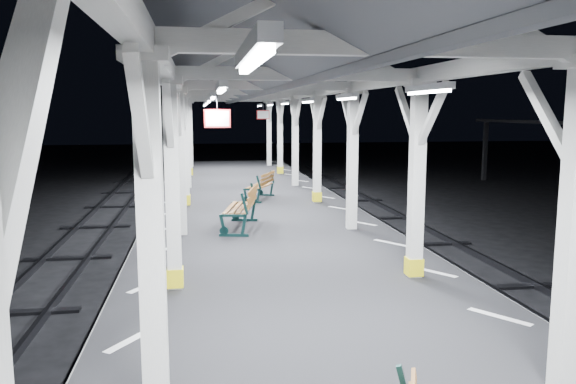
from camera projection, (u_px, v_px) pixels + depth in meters
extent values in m
cube|color=black|center=(325.00, 364.00, 7.40)|extent=(6.00, 50.00, 1.00)
cube|color=silver|center=(132.00, 339.00, 6.94)|extent=(1.00, 48.00, 0.01)
cube|color=silver|center=(499.00, 317.00, 7.70)|extent=(1.00, 48.00, 0.01)
cube|color=silver|center=(13.00, 134.00, 1.29)|extent=(0.10, 0.99, 0.99)
cube|color=silver|center=(152.00, 252.00, 4.83)|extent=(0.22, 0.22, 3.20)
cube|color=silver|center=(145.00, 55.00, 4.59)|extent=(0.40, 0.40, 0.12)
cube|color=silver|center=(152.00, 117.00, 5.20)|extent=(0.10, 0.99, 0.99)
cube|color=silver|center=(140.00, 118.00, 4.13)|extent=(0.10, 0.99, 0.99)
cube|color=silver|center=(173.00, 189.00, 8.74)|extent=(0.22, 0.22, 3.20)
cube|color=silver|center=(169.00, 81.00, 8.50)|extent=(0.40, 0.40, 0.12)
cube|color=yellow|center=(175.00, 277.00, 8.94)|extent=(0.26, 0.26, 0.30)
cube|color=silver|center=(172.00, 114.00, 9.11)|extent=(0.10, 0.99, 0.99)
cube|color=silver|center=(169.00, 115.00, 8.04)|extent=(0.10, 0.99, 0.99)
cube|color=silver|center=(181.00, 165.00, 12.65)|extent=(0.22, 0.22, 3.20)
cube|color=silver|center=(179.00, 90.00, 12.41)|extent=(0.40, 0.40, 0.12)
cube|color=silver|center=(180.00, 113.00, 13.02)|extent=(0.10, 0.99, 0.99)
cube|color=silver|center=(178.00, 114.00, 11.95)|extent=(0.10, 0.99, 0.99)
cube|color=silver|center=(185.00, 152.00, 16.56)|extent=(0.22, 0.22, 3.20)
cube|color=silver|center=(183.00, 95.00, 16.32)|extent=(0.40, 0.40, 0.12)
cube|color=yellow|center=(186.00, 200.00, 16.76)|extent=(0.26, 0.26, 0.30)
cube|color=silver|center=(184.00, 113.00, 16.93)|extent=(0.10, 0.99, 0.99)
cube|color=silver|center=(183.00, 113.00, 15.86)|extent=(0.10, 0.99, 0.99)
cube|color=silver|center=(187.00, 144.00, 20.47)|extent=(0.22, 0.22, 3.20)
cube|color=silver|center=(186.00, 98.00, 20.23)|extent=(0.40, 0.40, 0.12)
cube|color=silver|center=(187.00, 113.00, 20.84)|extent=(0.10, 0.99, 0.99)
cube|color=silver|center=(186.00, 113.00, 19.77)|extent=(0.10, 0.99, 0.99)
cube|color=silver|center=(189.00, 139.00, 24.38)|extent=(0.22, 0.22, 3.20)
cube|color=silver|center=(188.00, 100.00, 24.14)|extent=(0.40, 0.40, 0.12)
cube|color=yellow|center=(190.00, 172.00, 24.58)|extent=(0.26, 0.26, 0.30)
cube|color=silver|center=(189.00, 112.00, 24.75)|extent=(0.10, 0.99, 0.99)
cube|color=silver|center=(188.00, 112.00, 23.68)|extent=(0.10, 0.99, 0.99)
cube|color=silver|center=(190.00, 135.00, 28.29)|extent=(0.22, 0.22, 3.20)
cube|color=silver|center=(190.00, 102.00, 28.05)|extent=(0.40, 0.40, 0.12)
cube|color=silver|center=(190.00, 112.00, 28.67)|extent=(0.10, 0.99, 0.99)
cube|color=silver|center=(190.00, 112.00, 27.59)|extent=(0.10, 0.99, 0.99)
cube|color=silver|center=(573.00, 236.00, 5.45)|extent=(0.22, 0.22, 3.20)
cube|color=silver|center=(547.00, 116.00, 5.82)|extent=(0.10, 0.99, 0.99)
cube|color=silver|center=(417.00, 184.00, 9.36)|extent=(0.22, 0.22, 3.20)
cube|color=silver|center=(420.00, 83.00, 9.12)|extent=(0.40, 0.40, 0.12)
cube|color=yellow|center=(414.00, 266.00, 9.56)|extent=(0.26, 0.26, 0.30)
cube|color=silver|center=(407.00, 114.00, 9.73)|extent=(0.10, 0.99, 0.99)
cube|color=silver|center=(433.00, 115.00, 8.66)|extent=(0.10, 0.99, 0.99)
cube|color=silver|center=(352.00, 162.00, 13.27)|extent=(0.22, 0.22, 3.20)
cube|color=silver|center=(353.00, 91.00, 13.03)|extent=(0.40, 0.40, 0.12)
cube|color=silver|center=(347.00, 113.00, 13.64)|extent=(0.10, 0.99, 0.99)
cube|color=silver|center=(360.00, 114.00, 12.57)|extent=(0.10, 0.99, 0.99)
cube|color=silver|center=(317.00, 151.00, 17.18)|extent=(0.22, 0.22, 3.20)
cube|color=silver|center=(318.00, 96.00, 16.94)|extent=(0.40, 0.40, 0.12)
cube|color=yellow|center=(317.00, 197.00, 17.38)|extent=(0.26, 0.26, 0.30)
cube|color=silver|center=(314.00, 113.00, 17.55)|extent=(0.10, 0.99, 0.99)
cube|color=silver|center=(321.00, 113.00, 16.48)|extent=(0.10, 0.99, 0.99)
cube|color=silver|center=(295.00, 143.00, 21.09)|extent=(0.22, 0.22, 3.20)
cube|color=silver|center=(295.00, 99.00, 20.85)|extent=(0.40, 0.40, 0.12)
cube|color=silver|center=(293.00, 113.00, 21.46)|extent=(0.10, 0.99, 0.99)
cube|color=silver|center=(298.00, 113.00, 20.39)|extent=(0.10, 0.99, 0.99)
cube|color=silver|center=(280.00, 138.00, 25.00)|extent=(0.22, 0.22, 3.20)
cube|color=silver|center=(280.00, 101.00, 24.76)|extent=(0.40, 0.40, 0.12)
cube|color=yellow|center=(280.00, 170.00, 25.20)|extent=(0.26, 0.26, 0.30)
cube|color=silver|center=(278.00, 112.00, 25.37)|extent=(0.10, 0.99, 0.99)
cube|color=silver|center=(282.00, 112.00, 24.30)|extent=(0.10, 0.99, 0.99)
cube|color=silver|center=(269.00, 135.00, 28.91)|extent=(0.22, 0.22, 3.20)
cube|color=silver|center=(269.00, 102.00, 28.67)|extent=(0.40, 0.40, 0.12)
cube|color=silver|center=(268.00, 112.00, 29.28)|extent=(0.10, 0.99, 0.99)
cube|color=silver|center=(270.00, 112.00, 28.21)|extent=(0.10, 0.99, 0.99)
cube|color=silver|center=(160.00, 61.00, 6.53)|extent=(0.18, 48.00, 0.24)
cube|color=silver|center=(481.00, 66.00, 7.15)|extent=(0.18, 48.00, 0.24)
cube|color=silver|center=(380.00, 44.00, 4.89)|extent=(4.20, 0.14, 0.20)
cube|color=silver|center=(299.00, 74.00, 8.80)|extent=(4.20, 0.14, 0.20)
cube|color=silver|center=(268.00, 85.00, 12.71)|extent=(4.20, 0.14, 0.20)
cube|color=silver|center=(252.00, 92.00, 16.62)|extent=(4.20, 0.14, 0.20)
cube|color=silver|center=(242.00, 95.00, 20.53)|extent=(4.20, 0.14, 0.20)
cube|color=silver|center=(235.00, 98.00, 24.44)|extent=(4.20, 0.14, 0.20)
cube|color=silver|center=(230.00, 100.00, 28.35)|extent=(4.20, 0.14, 0.20)
cube|color=#4B4D52|center=(220.00, 15.00, 6.56)|extent=(2.80, 49.00, 1.45)
cube|color=#4B4D52|center=(430.00, 20.00, 6.97)|extent=(2.80, 49.00, 1.45)
cube|color=silver|center=(253.00, 51.00, 2.77)|extent=(0.10, 1.35, 0.08)
cube|color=white|center=(254.00, 61.00, 2.78)|extent=(0.05, 1.25, 0.05)
cube|color=silver|center=(221.00, 86.00, 6.68)|extent=(0.10, 1.35, 0.08)
cube|color=white|center=(221.00, 90.00, 6.69)|extent=(0.05, 1.25, 0.05)
cube|color=silver|center=(213.00, 95.00, 10.59)|extent=(0.10, 1.35, 0.08)
cube|color=white|center=(213.00, 98.00, 10.60)|extent=(0.05, 1.25, 0.05)
cube|color=silver|center=(209.00, 100.00, 14.50)|extent=(0.10, 1.35, 0.08)
cube|color=white|center=(209.00, 102.00, 14.51)|extent=(0.05, 1.25, 0.05)
cube|color=silver|center=(207.00, 102.00, 18.41)|extent=(0.10, 1.35, 0.08)
cube|color=white|center=(207.00, 104.00, 18.42)|extent=(0.05, 1.25, 0.05)
cube|color=silver|center=(205.00, 104.00, 22.32)|extent=(0.10, 1.35, 0.08)
cube|color=white|center=(205.00, 105.00, 22.33)|extent=(0.05, 1.25, 0.05)
cube|color=silver|center=(204.00, 105.00, 26.23)|extent=(0.10, 1.35, 0.08)
cube|color=white|center=(204.00, 106.00, 26.24)|extent=(0.05, 1.25, 0.05)
cube|color=silver|center=(428.00, 87.00, 7.08)|extent=(0.10, 1.35, 0.08)
cube|color=white|center=(428.00, 91.00, 7.09)|extent=(0.05, 1.25, 0.05)
cube|color=silver|center=(346.00, 96.00, 10.99)|extent=(0.10, 1.35, 0.08)
cube|color=white|center=(346.00, 98.00, 11.00)|extent=(0.05, 1.25, 0.05)
cube|color=silver|center=(308.00, 100.00, 14.90)|extent=(0.10, 1.35, 0.08)
cube|color=white|center=(308.00, 102.00, 14.91)|extent=(0.05, 1.25, 0.05)
cube|color=silver|center=(285.00, 102.00, 18.81)|extent=(0.10, 1.35, 0.08)
cube|color=white|center=(285.00, 104.00, 18.82)|extent=(0.05, 1.25, 0.05)
cube|color=silver|center=(270.00, 104.00, 22.72)|extent=(0.10, 1.35, 0.08)
cube|color=white|center=(270.00, 105.00, 22.73)|extent=(0.05, 1.25, 0.05)
cube|color=silver|center=(259.00, 105.00, 26.63)|extent=(0.10, 1.35, 0.08)
cube|color=white|center=(259.00, 106.00, 26.64)|extent=(0.05, 1.25, 0.05)
cylinder|color=black|center=(217.00, 100.00, 10.57)|extent=(0.02, 0.02, 0.36)
cube|color=red|center=(217.00, 119.00, 10.62)|extent=(0.50, 0.03, 0.35)
cube|color=white|center=(217.00, 119.00, 10.62)|extent=(0.44, 0.04, 0.29)
cylinder|color=black|center=(263.00, 106.00, 22.01)|extent=(0.02, 0.02, 0.36)
cube|color=red|center=(263.00, 115.00, 22.06)|extent=(0.50, 0.03, 0.35)
cube|color=white|center=(263.00, 115.00, 22.06)|extent=(0.44, 0.05, 0.29)
cube|color=black|center=(485.00, 151.00, 30.91)|extent=(0.20, 0.20, 3.30)
sphere|color=silver|center=(555.00, 124.00, 24.82)|extent=(0.20, 0.20, 0.20)
sphere|color=silver|center=(486.00, 122.00, 30.68)|extent=(0.20, 0.20, 0.20)
cube|color=#0E2929|center=(234.00, 235.00, 12.63)|extent=(0.67, 0.21, 0.07)
cube|color=#0E2929|center=(223.00, 225.00, 12.61)|extent=(0.18, 0.09, 0.52)
cube|color=#0E2929|center=(244.00, 226.00, 12.59)|extent=(0.16, 0.09, 0.52)
cube|color=#0E2929|center=(245.00, 204.00, 12.51)|extent=(0.19, 0.09, 0.49)
cube|color=#0E2929|center=(245.00, 220.00, 14.40)|extent=(0.67, 0.21, 0.07)
cube|color=#0E2929|center=(235.00, 211.00, 14.38)|extent=(0.18, 0.09, 0.52)
cube|color=#0E2929|center=(253.00, 211.00, 14.36)|extent=(0.16, 0.09, 0.52)
cube|color=#0E2929|center=(254.00, 192.00, 14.29)|extent=(0.19, 0.09, 0.49)
cube|color=brown|center=(230.00, 208.00, 13.46)|extent=(0.46, 1.69, 0.04)
cube|color=brown|center=(236.00, 208.00, 13.45)|extent=(0.46, 1.69, 0.04)
cube|color=brown|center=(242.00, 208.00, 13.45)|extent=(0.46, 1.69, 0.04)
cube|color=brown|center=(248.00, 208.00, 13.44)|extent=(0.46, 1.69, 0.04)
cube|color=brown|center=(251.00, 202.00, 13.41)|extent=(0.41, 1.68, 0.11)
cube|color=brown|center=(252.00, 195.00, 13.39)|extent=(0.41, 1.68, 0.11)
cube|color=brown|center=(253.00, 189.00, 13.37)|extent=(0.41, 1.68, 0.11)
cube|color=#0E2929|center=(252.00, 202.00, 17.27)|extent=(0.56, 0.28, 0.06)
cube|color=#0E2929|center=(246.00, 196.00, 17.29)|extent=(0.16, 0.10, 0.45)
cube|color=#0E2929|center=(258.00, 196.00, 17.19)|extent=(0.14, 0.10, 0.45)
cube|color=#0E2929|center=(259.00, 182.00, 17.13)|extent=(0.16, 0.11, 0.42)
cube|color=#0E2929|center=(266.00, 195.00, 18.75)|extent=(0.56, 0.28, 0.06)
cube|color=#0E2929|center=(260.00, 189.00, 18.78)|extent=(0.16, 0.10, 0.45)
cube|color=#0E2929|center=(272.00, 189.00, 18.68)|extent=(0.14, 0.10, 0.45)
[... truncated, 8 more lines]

